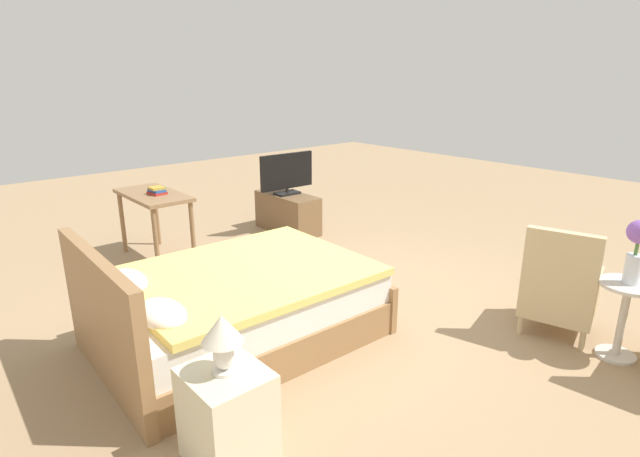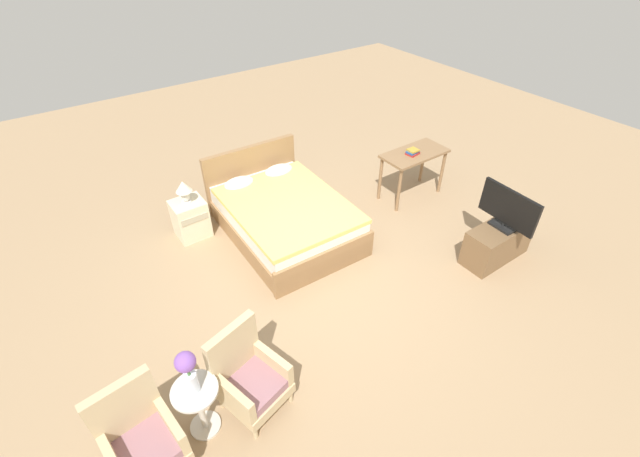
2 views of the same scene
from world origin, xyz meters
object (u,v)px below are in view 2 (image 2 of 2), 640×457
at_px(bed, 283,215).
at_px(tv_stand, 497,242).
at_px(armchair_by_window_left, 141,439).
at_px(vanity_desk, 414,159).
at_px(armchair_by_window_right, 249,377).
at_px(flower_vase, 188,369).
at_px(nightstand, 191,219).
at_px(table_lamp, 184,189).
at_px(book_stack, 413,152).
at_px(side_table, 199,404).
at_px(tv_flatscreen, 508,209).

bearing_deg(bed, tv_stand, -46.08).
xyz_separation_m(armchair_by_window_left, vanity_desk, (4.78, 1.72, 0.28)).
relative_size(armchair_by_window_left, armchair_by_window_right, 1.00).
relative_size(flower_vase, tv_stand, 0.50).
height_order(nightstand, vanity_desk, vanity_desk).
relative_size(table_lamp, book_stack, 1.62).
relative_size(side_table, tv_stand, 0.62).
distance_m(tv_flatscreen, vanity_desk, 1.77).
distance_m(bed, flower_vase, 3.00).
height_order(vanity_desk, book_stack, book_stack).
relative_size(side_table, vanity_desk, 0.58).
height_order(tv_flatscreen, book_stack, tv_flatscreen).
xyz_separation_m(table_lamp, tv_stand, (3.11, -2.80, -0.52)).
bearing_deg(flower_vase, bed, 44.21).
height_order(armchair_by_window_right, tv_flatscreen, tv_flatscreen).
xyz_separation_m(armchair_by_window_right, vanity_desk, (3.80, 1.73, 0.28)).
xyz_separation_m(flower_vase, table_lamp, (1.01, 2.76, -0.12)).
bearing_deg(tv_stand, tv_flatscreen, -2.40).
xyz_separation_m(table_lamp, vanity_desk, (3.27, -1.04, -0.12)).
xyz_separation_m(side_table, book_stack, (4.20, 1.69, 0.43)).
xyz_separation_m(nightstand, tv_stand, (3.11, -2.80, -0.02)).
height_order(bed, armchair_by_window_right, bed).
distance_m(table_lamp, book_stack, 3.37).
bearing_deg(vanity_desk, side_table, -158.17).
height_order(side_table, tv_stand, side_table).
xyz_separation_m(armchair_by_window_left, table_lamp, (1.51, 2.77, 0.40)).
distance_m(armchair_by_window_left, tv_flatscreen, 4.64).
xyz_separation_m(tv_stand, vanity_desk, (0.16, 1.76, 0.40)).
height_order(side_table, flower_vase, flower_vase).
height_order(side_table, vanity_desk, vanity_desk).
height_order(nightstand, book_stack, book_stack).
bearing_deg(book_stack, bed, 170.42).
bearing_deg(bed, side_table, -135.79).
bearing_deg(tv_stand, nightstand, 138.01).
height_order(nightstand, tv_stand, nightstand).
height_order(armchair_by_window_left, book_stack, armchair_by_window_left).
bearing_deg(side_table, tv_flatscreen, -0.63).
bearing_deg(book_stack, side_table, -158.06).
bearing_deg(tv_stand, book_stack, 87.24).
relative_size(bed, tv_stand, 2.23).
distance_m(armchair_by_window_left, tv_stand, 4.62).
bearing_deg(flower_vase, vanity_desk, 21.83).
bearing_deg(bed, flower_vase, -135.79).
height_order(armchair_by_window_left, armchair_by_window_right, same).
distance_m(table_lamp, tv_flatscreen, 4.19).
xyz_separation_m(vanity_desk, book_stack, (-0.07, -0.02, 0.16)).
xyz_separation_m(bed, armchair_by_window_left, (-2.61, -2.06, 0.08)).
bearing_deg(tv_flatscreen, bed, 133.95).
xyz_separation_m(armchair_by_window_left, flower_vase, (0.50, 0.01, 0.52)).
bearing_deg(table_lamp, book_stack, -18.40).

